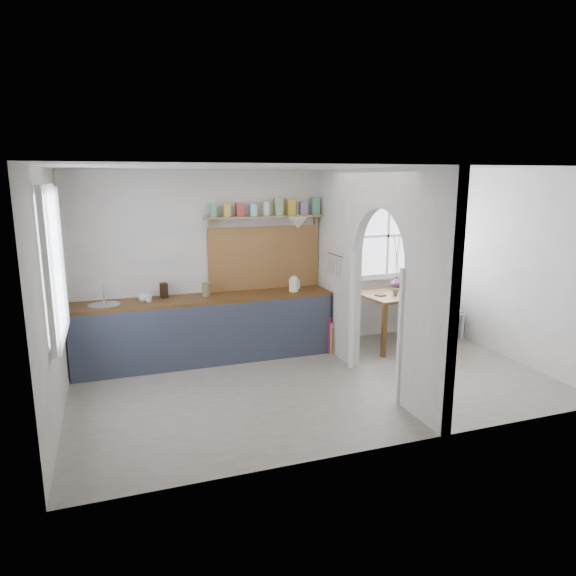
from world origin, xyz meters
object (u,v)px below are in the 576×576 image
object	(u,v)px
dining_table	(401,318)
chair_right	(446,310)
chair_left	(339,321)
kettle	(294,284)
vase	(396,283)

from	to	relation	value
dining_table	chair_right	world-z (taller)	chair_right
dining_table	chair_left	world-z (taller)	chair_left
dining_table	kettle	size ratio (longest dim) A/B	5.99
dining_table	vase	size ratio (longest dim) A/B	6.88
chair_right	kettle	world-z (taller)	kettle
chair_right	kettle	distance (m)	2.57
chair_left	vase	distance (m)	1.15
vase	kettle	bearing A→B (deg)	-178.53
kettle	vase	world-z (taller)	kettle
chair_left	vase	world-z (taller)	vase
vase	chair_left	bearing A→B (deg)	-170.42
chair_right	kettle	size ratio (longest dim) A/B	4.09
chair_left	vase	bearing A→B (deg)	123.13
chair_right	kettle	bearing A→B (deg)	83.37
dining_table	chair_right	distance (m)	0.85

